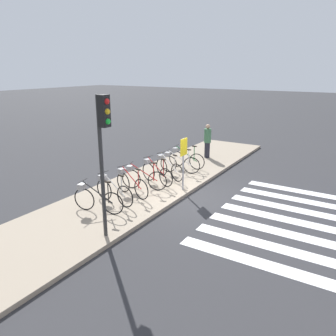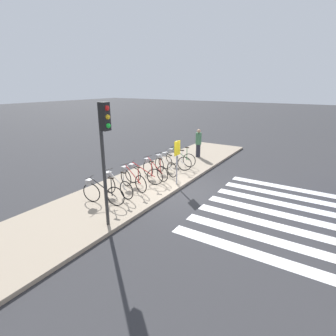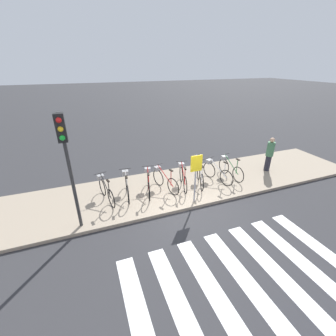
{
  "view_description": "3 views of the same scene",
  "coord_description": "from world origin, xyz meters",
  "px_view_note": "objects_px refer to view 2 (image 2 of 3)",
  "views": [
    {
      "loc": [
        -9.46,
        -5.15,
        4.34
      ],
      "look_at": [
        -0.61,
        0.37,
        1.16
      ],
      "focal_mm": 35.0,
      "sensor_mm": 36.0,
      "label": 1
    },
    {
      "loc": [
        -8.8,
        -5.0,
        4.19
      ],
      "look_at": [
        -0.34,
        0.33,
        1.01
      ],
      "focal_mm": 28.0,
      "sensor_mm": 36.0,
      "label": 2
    },
    {
      "loc": [
        -3.17,
        -6.07,
        4.91
      ],
      "look_at": [
        -0.45,
        1.09,
        1.3
      ],
      "focal_mm": 24.0,
      "sensor_mm": 36.0,
      "label": 3
    }
  ],
  "objects_px": {
    "parked_bicycle_6": "(173,161)",
    "traffic_light": "(105,141)",
    "parked_bicycle_3": "(142,174)",
    "parked_bicycle_0": "(101,192)",
    "parked_bicycle_1": "(116,184)",
    "pedestrian": "(198,142)",
    "parked_bicycle_7": "(179,157)",
    "sign_post": "(177,155)",
    "parked_bicycle_2": "(132,178)",
    "parked_bicycle_5": "(164,165)",
    "parked_bicycle_4": "(154,169)"
  },
  "relations": [
    {
      "from": "parked_bicycle_6",
      "to": "traffic_light",
      "type": "xyz_separation_m",
      "value": [
        -5.7,
        -1.23,
        2.16
      ]
    },
    {
      "from": "parked_bicycle_3",
      "to": "parked_bicycle_6",
      "type": "height_order",
      "value": "same"
    },
    {
      "from": "parked_bicycle_0",
      "to": "parked_bicycle_3",
      "type": "distance_m",
      "value": 2.34
    },
    {
      "from": "parked_bicycle_3",
      "to": "traffic_light",
      "type": "bearing_deg",
      "value": -157.82
    },
    {
      "from": "parked_bicycle_1",
      "to": "traffic_light",
      "type": "relative_size",
      "value": 0.47
    },
    {
      "from": "traffic_light",
      "to": "pedestrian",
      "type": "bearing_deg",
      "value": 8.32
    },
    {
      "from": "parked_bicycle_7",
      "to": "pedestrian",
      "type": "distance_m",
      "value": 2.17
    },
    {
      "from": "parked_bicycle_6",
      "to": "sign_post",
      "type": "bearing_deg",
      "value": -144.43
    },
    {
      "from": "parked_bicycle_2",
      "to": "traffic_light",
      "type": "bearing_deg",
      "value": -152.91
    },
    {
      "from": "parked_bicycle_7",
      "to": "parked_bicycle_5",
      "type": "bearing_deg",
      "value": -176.38
    },
    {
      "from": "parked_bicycle_0",
      "to": "parked_bicycle_7",
      "type": "bearing_deg",
      "value": -0.26
    },
    {
      "from": "parked_bicycle_5",
      "to": "sign_post",
      "type": "relative_size",
      "value": 0.86
    },
    {
      "from": "sign_post",
      "to": "parked_bicycle_4",
      "type": "bearing_deg",
      "value": 86.27
    },
    {
      "from": "parked_bicycle_0",
      "to": "sign_post",
      "type": "distance_m",
      "value": 3.46
    },
    {
      "from": "parked_bicycle_2",
      "to": "parked_bicycle_3",
      "type": "bearing_deg",
      "value": -0.2
    },
    {
      "from": "sign_post",
      "to": "parked_bicycle_3",
      "type": "bearing_deg",
      "value": 119.81
    },
    {
      "from": "parked_bicycle_3",
      "to": "traffic_light",
      "type": "distance_m",
      "value": 4.17
    },
    {
      "from": "parked_bicycle_1",
      "to": "parked_bicycle_4",
      "type": "xyz_separation_m",
      "value": [
        2.35,
        -0.1,
        0.0
      ]
    },
    {
      "from": "parked_bicycle_0",
      "to": "parked_bicycle_5",
      "type": "height_order",
      "value": "same"
    },
    {
      "from": "parked_bicycle_3",
      "to": "sign_post",
      "type": "height_order",
      "value": "sign_post"
    },
    {
      "from": "parked_bicycle_3",
      "to": "parked_bicycle_7",
      "type": "distance_m",
      "value": 3.17
    },
    {
      "from": "parked_bicycle_2",
      "to": "pedestrian",
      "type": "distance_m",
      "value": 5.99
    },
    {
      "from": "parked_bicycle_0",
      "to": "parked_bicycle_4",
      "type": "distance_m",
      "value": 3.17
    },
    {
      "from": "parked_bicycle_2",
      "to": "sign_post",
      "type": "height_order",
      "value": "sign_post"
    },
    {
      "from": "parked_bicycle_3",
      "to": "parked_bicycle_5",
      "type": "xyz_separation_m",
      "value": [
        1.6,
        -0.11,
        0.0
      ]
    },
    {
      "from": "traffic_light",
      "to": "sign_post",
      "type": "height_order",
      "value": "traffic_light"
    },
    {
      "from": "parked_bicycle_5",
      "to": "traffic_light",
      "type": "height_order",
      "value": "traffic_light"
    },
    {
      "from": "parked_bicycle_0",
      "to": "parked_bicycle_3",
      "type": "bearing_deg",
      "value": -0.4
    },
    {
      "from": "parked_bicycle_1",
      "to": "pedestrian",
      "type": "height_order",
      "value": "pedestrian"
    },
    {
      "from": "parked_bicycle_5",
      "to": "traffic_light",
      "type": "xyz_separation_m",
      "value": [
        -4.91,
        -1.24,
        2.16
      ]
    },
    {
      "from": "parked_bicycle_0",
      "to": "parked_bicycle_4",
      "type": "xyz_separation_m",
      "value": [
        3.17,
        -0.05,
        0.0
      ]
    },
    {
      "from": "parked_bicycle_1",
      "to": "parked_bicycle_5",
      "type": "bearing_deg",
      "value": -3.16
    },
    {
      "from": "parked_bicycle_3",
      "to": "parked_bicycle_5",
      "type": "distance_m",
      "value": 1.61
    },
    {
      "from": "parked_bicycle_1",
      "to": "parked_bicycle_6",
      "type": "height_order",
      "value": "same"
    },
    {
      "from": "traffic_light",
      "to": "sign_post",
      "type": "relative_size",
      "value": 1.93
    },
    {
      "from": "parked_bicycle_4",
      "to": "pedestrian",
      "type": "xyz_separation_m",
      "value": [
        4.48,
        -0.05,
        0.41
      ]
    },
    {
      "from": "parked_bicycle_1",
      "to": "sign_post",
      "type": "bearing_deg",
      "value": -31.0
    },
    {
      "from": "parked_bicycle_1",
      "to": "parked_bicycle_6",
      "type": "xyz_separation_m",
      "value": [
        3.93,
        -0.18,
        0.0
      ]
    },
    {
      "from": "parked_bicycle_1",
      "to": "pedestrian",
      "type": "xyz_separation_m",
      "value": [
        6.83,
        -0.15,
        0.41
      ]
    },
    {
      "from": "parked_bicycle_2",
      "to": "parked_bicycle_1",
      "type": "bearing_deg",
      "value": 175.83
    },
    {
      "from": "parked_bicycle_0",
      "to": "pedestrian",
      "type": "xyz_separation_m",
      "value": [
        7.65,
        -0.1,
        0.41
      ]
    },
    {
      "from": "parked_bicycle_0",
      "to": "parked_bicycle_7",
      "type": "xyz_separation_m",
      "value": [
        5.52,
        -0.02,
        0.0
      ]
    },
    {
      "from": "parked_bicycle_0",
      "to": "sign_post",
      "type": "relative_size",
      "value": 0.89
    },
    {
      "from": "parked_bicycle_2",
      "to": "sign_post",
      "type": "bearing_deg",
      "value": -42.69
    },
    {
      "from": "pedestrian",
      "to": "parked_bicycle_0",
      "type": "bearing_deg",
      "value": 179.22
    },
    {
      "from": "parked_bicycle_2",
      "to": "parked_bicycle_7",
      "type": "xyz_separation_m",
      "value": [
        3.84,
        -0.01,
        0.0
      ]
    },
    {
      "from": "parked_bicycle_5",
      "to": "parked_bicycle_6",
      "type": "bearing_deg",
      "value": -0.65
    },
    {
      "from": "parked_bicycle_6",
      "to": "pedestrian",
      "type": "height_order",
      "value": "pedestrian"
    },
    {
      "from": "parked_bicycle_1",
      "to": "parked_bicycle_3",
      "type": "relative_size",
      "value": 1.04
    },
    {
      "from": "parked_bicycle_0",
      "to": "traffic_light",
      "type": "xyz_separation_m",
      "value": [
        -0.96,
        -1.36,
        2.16
      ]
    }
  ]
}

